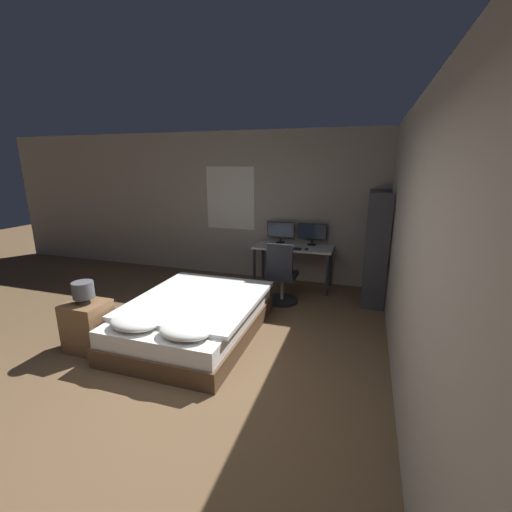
# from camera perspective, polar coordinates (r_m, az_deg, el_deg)

# --- Properties ---
(ground_plane) EXTENTS (20.00, 20.00, 0.00)m
(ground_plane) POSITION_cam_1_polar(r_m,az_deg,el_deg) (3.44, -15.61, -23.48)
(ground_plane) COLOR brown
(wall_back) EXTENTS (12.00, 0.08, 2.70)m
(wall_back) POSITION_cam_1_polar(r_m,az_deg,el_deg) (6.33, 3.05, 8.11)
(wall_back) COLOR #9E9384
(wall_back) RESTS_ON ground_plane
(wall_side_right) EXTENTS (0.06, 12.00, 2.70)m
(wall_side_right) POSITION_cam_1_polar(r_m,az_deg,el_deg) (3.79, 23.70, 2.19)
(wall_side_right) COLOR #9E9384
(wall_side_right) RESTS_ON ground_plane
(bed) EXTENTS (1.51, 2.06, 0.54)m
(bed) POSITION_cam_1_polar(r_m,az_deg,el_deg) (4.45, -10.23, -10.11)
(bed) COLOR brown
(bed) RESTS_ON ground_plane
(nightstand) EXTENTS (0.45, 0.41, 0.58)m
(nightstand) POSITION_cam_1_polar(r_m,az_deg,el_deg) (4.51, -26.18, -10.42)
(nightstand) COLOR brown
(nightstand) RESTS_ON ground_plane
(bedside_lamp) EXTENTS (0.23, 0.23, 0.25)m
(bedside_lamp) POSITION_cam_1_polar(r_m,az_deg,el_deg) (4.35, -26.85, -5.09)
(bedside_lamp) COLOR gray
(bedside_lamp) RESTS_ON nightstand
(desk) EXTENTS (1.36, 0.62, 0.73)m
(desk) POSITION_cam_1_polar(r_m,az_deg,el_deg) (5.99, 6.23, 0.72)
(desk) COLOR beige
(desk) RESTS_ON ground_plane
(monitor_left) EXTENTS (0.51, 0.16, 0.38)m
(monitor_left) POSITION_cam_1_polar(r_m,az_deg,el_deg) (6.18, 4.12, 4.23)
(monitor_left) COLOR black
(monitor_left) RESTS_ON desk
(monitor_right) EXTENTS (0.51, 0.16, 0.38)m
(monitor_right) POSITION_cam_1_polar(r_m,az_deg,el_deg) (6.07, 9.34, 3.88)
(monitor_right) COLOR black
(monitor_right) RESTS_ON desk
(keyboard) EXTENTS (0.35, 0.13, 0.02)m
(keyboard) POSITION_cam_1_polar(r_m,az_deg,el_deg) (5.77, 5.84, 1.26)
(keyboard) COLOR black
(keyboard) RESTS_ON desk
(computer_mouse) EXTENTS (0.07, 0.05, 0.04)m
(computer_mouse) POSITION_cam_1_polar(r_m,az_deg,el_deg) (5.73, 8.43, 1.14)
(computer_mouse) COLOR black
(computer_mouse) RESTS_ON desk
(office_chair) EXTENTS (0.52, 0.52, 0.98)m
(office_chair) POSITION_cam_1_polar(r_m,az_deg,el_deg) (5.33, 4.25, -3.92)
(office_chair) COLOR black
(office_chair) RESTS_ON ground_plane
(bookshelf) EXTENTS (0.33, 0.88, 1.73)m
(bookshelf) POSITION_cam_1_polar(r_m,az_deg,el_deg) (5.50, 19.50, 1.99)
(bookshelf) COLOR #333338
(bookshelf) RESTS_ON ground_plane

